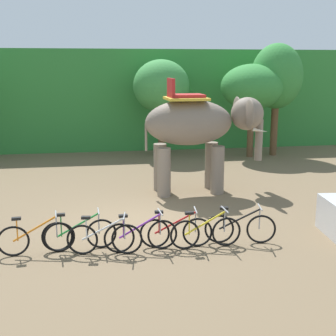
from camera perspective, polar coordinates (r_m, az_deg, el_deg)
ground_plane at (r=12.44m, az=-3.90°, el=-7.01°), size 80.00×80.00×0.00m
foliage_hedge at (r=25.70m, az=-6.91°, el=8.73°), size 36.00×6.00×4.97m
tree_far_right at (r=21.45m, az=-0.84°, el=10.07°), size 2.60×2.60×4.46m
tree_right at (r=21.54m, az=10.41°, el=9.83°), size 2.87×2.87×4.26m
tree_center_right at (r=22.14m, az=13.34°, el=10.93°), size 2.37×2.37×5.19m
elephant at (r=15.23m, az=3.84°, el=5.14°), size 4.15×2.08×3.78m
bike_orange at (r=10.84m, az=-16.04°, el=-8.34°), size 1.71×0.52×0.92m
bike_green at (r=10.85m, az=-10.97°, el=-8.04°), size 1.71×0.52×0.92m
bike_white at (r=10.51m, az=-7.90°, el=-8.62°), size 1.70×0.52×0.92m
bike_purple at (r=10.61m, az=-3.39°, el=-8.31°), size 1.71×0.52×0.92m
bike_red at (r=10.80m, az=1.00°, el=-7.90°), size 1.71×0.52×0.92m
bike_yellow at (r=10.81m, az=4.70°, el=-7.93°), size 1.71×0.52×0.92m
bike_black at (r=11.17m, az=8.93°, el=-7.35°), size 1.69×0.52×0.92m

